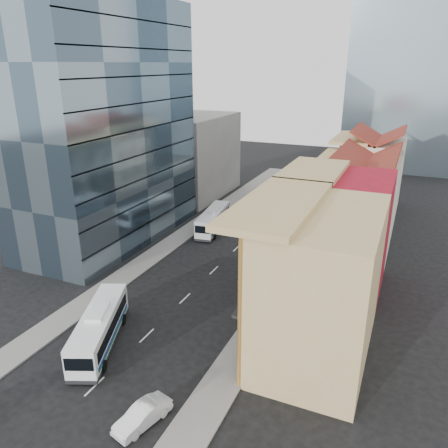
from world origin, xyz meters
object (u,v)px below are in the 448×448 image
at_px(office_tower, 104,126).
at_px(bus_left_near, 99,327).
at_px(shophouse_tan, 321,285).
at_px(sedan_right, 142,416).
at_px(bus_left_far, 213,219).
at_px(bus_right, 280,241).

height_order(office_tower, bus_left_near, office_tower).
distance_m(shophouse_tan, office_tower, 35.19).
xyz_separation_m(office_tower, sedan_right, (22.28, -26.58, -14.31)).
distance_m(bus_left_far, bus_right, 11.62).
height_order(shophouse_tan, sedan_right, shophouse_tan).
distance_m(office_tower, bus_left_far, 19.26).
height_order(bus_left_near, bus_left_far, bus_left_near).
xyz_separation_m(shophouse_tan, sedan_right, (-8.72, -12.58, -5.31)).
bearing_deg(sedan_right, bus_left_far, 122.99).
height_order(office_tower, bus_left_far, office_tower).
bearing_deg(bus_left_far, shophouse_tan, -56.34).
distance_m(shophouse_tan, bus_left_near, 18.60).
bearing_deg(sedan_right, bus_right, 105.13).
relative_size(office_tower, sedan_right, 7.17).
xyz_separation_m(shophouse_tan, bus_left_far, (-19.48, 21.68, -4.39)).
distance_m(bus_left_far, sedan_right, 35.92).
relative_size(shophouse_tan, sedan_right, 3.35).
bearing_deg(bus_left_near, shophouse_tan, -1.18).
xyz_separation_m(office_tower, bus_left_near, (14.17, -20.63, -13.32)).
height_order(bus_right, sedan_right, bus_right).
relative_size(bus_left_far, sedan_right, 2.41).
xyz_separation_m(bus_left_near, bus_left_far, (-2.65, 28.31, -0.06)).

